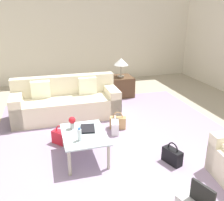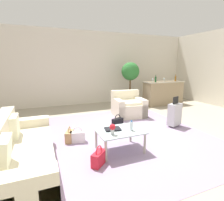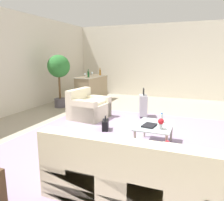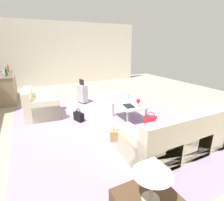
% 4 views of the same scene
% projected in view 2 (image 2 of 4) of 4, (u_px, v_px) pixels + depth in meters
% --- Properties ---
extents(ground_plane, '(12.00, 12.00, 0.00)m').
position_uv_depth(ground_plane, '(126.00, 138.00, 4.13)').
color(ground_plane, '#A89E89').
extents(wall_back, '(10.24, 0.12, 3.10)m').
position_uv_depth(wall_back, '(84.00, 68.00, 7.49)').
color(wall_back, silver).
rests_on(wall_back, ground).
extents(area_rug, '(5.20, 4.40, 0.01)m').
position_uv_depth(area_rug, '(99.00, 139.00, 4.09)').
color(area_rug, '#9984A3').
rests_on(area_rug, ground).
extents(couch, '(0.86, 2.27, 0.87)m').
position_uv_depth(couch, '(18.00, 157.00, 2.71)').
color(couch, beige).
rests_on(couch, ground).
extents(armchair, '(1.07, 1.02, 0.83)m').
position_uv_depth(armchair, '(128.00, 107.00, 5.92)').
color(armchair, beige).
rests_on(armchair, ground).
extents(coffee_table, '(0.90, 0.67, 0.44)m').
position_uv_depth(coffee_table, '(120.00, 133.00, 3.45)').
color(coffee_table, silver).
rests_on(coffee_table, ground).
extents(water_bottle, '(0.06, 0.06, 0.20)m').
position_uv_depth(water_bottle, '(131.00, 126.00, 3.40)').
color(water_bottle, silver).
rests_on(water_bottle, coffee_table).
extents(coffee_table_book, '(0.34, 0.27, 0.03)m').
position_uv_depth(coffee_table_book, '(113.00, 129.00, 3.46)').
color(coffee_table_book, black).
rests_on(coffee_table_book, coffee_table).
extents(flower_vase, '(0.11, 0.11, 0.21)m').
position_uv_depth(flower_vase, '(112.00, 128.00, 3.20)').
color(flower_vase, '#B2B7BC').
rests_on(flower_vase, coffee_table).
extents(bar_console, '(1.73, 0.63, 1.00)m').
position_uv_depth(bar_console, '(163.00, 93.00, 7.54)').
color(bar_console, '#937F60').
rests_on(bar_console, ground).
extents(wine_glass_leftmost, '(0.08, 0.08, 0.15)m').
position_uv_depth(wine_glass_leftmost, '(153.00, 79.00, 7.17)').
color(wine_glass_leftmost, silver).
rests_on(wine_glass_leftmost, bar_console).
extents(wine_glass_left_of_centre, '(0.08, 0.08, 0.15)m').
position_uv_depth(wine_glass_left_of_centre, '(164.00, 79.00, 7.40)').
color(wine_glass_left_of_centre, silver).
rests_on(wine_glass_left_of_centre, bar_console).
extents(wine_glass_right_of_centre, '(0.08, 0.08, 0.15)m').
position_uv_depth(wine_glass_right_of_centre, '(176.00, 79.00, 7.60)').
color(wine_glass_right_of_centre, silver).
rests_on(wine_glass_right_of_centre, bar_console).
extents(wine_bottle_green, '(0.07, 0.07, 0.30)m').
position_uv_depth(wine_bottle_green, '(156.00, 79.00, 7.12)').
color(wine_bottle_green, '#194C23').
rests_on(wine_bottle_green, bar_console).
extents(wine_bottle_amber, '(0.07, 0.07, 0.30)m').
position_uv_depth(wine_bottle_amber, '(175.00, 79.00, 7.50)').
color(wine_bottle_amber, brown).
rests_on(wine_bottle_amber, bar_console).
extents(suitcase_silver, '(0.45, 0.33, 0.85)m').
position_uv_depth(suitcase_silver, '(175.00, 114.00, 4.83)').
color(suitcase_silver, '#B7B7BC').
rests_on(suitcase_silver, ground).
extents(handbag_white, '(0.34, 0.22, 0.36)m').
position_uv_depth(handbag_white, '(78.00, 137.00, 3.88)').
color(handbag_white, white).
rests_on(handbag_white, ground).
extents(handbag_red, '(0.33, 0.32, 0.36)m').
position_uv_depth(handbag_red, '(99.00, 158.00, 3.00)').
color(handbag_red, red).
rests_on(handbag_red, ground).
extents(handbag_tan, '(0.24, 0.35, 0.36)m').
position_uv_depth(handbag_tan, '(69.00, 136.00, 3.92)').
color(handbag_tan, tan).
rests_on(handbag_tan, ground).
extents(handbag_black, '(0.35, 0.23, 0.36)m').
position_uv_depth(handbag_black, '(118.00, 122.00, 4.85)').
color(handbag_black, black).
rests_on(handbag_black, ground).
extents(potted_ficus, '(0.76, 0.76, 1.80)m').
position_uv_depth(potted_ficus, '(130.00, 75.00, 7.44)').
color(potted_ficus, '#514C56').
rests_on(potted_ficus, ground).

